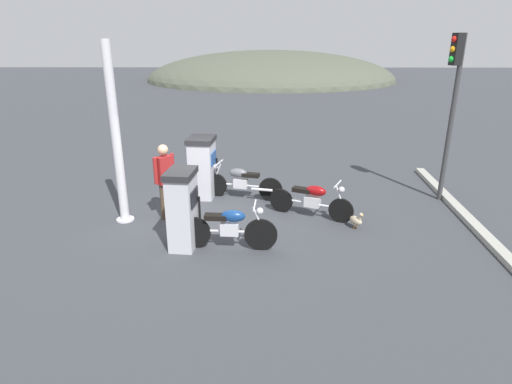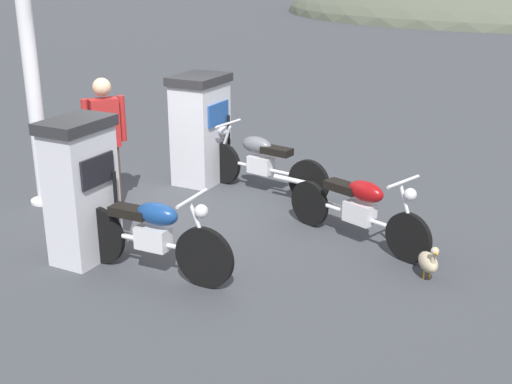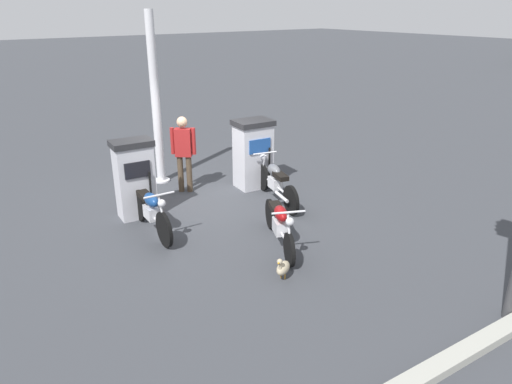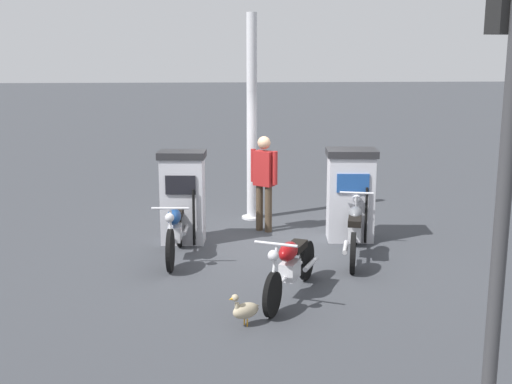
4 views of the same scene
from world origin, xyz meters
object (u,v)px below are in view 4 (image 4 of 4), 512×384
object	(u,v)px
roadside_traffic_light	(505,114)
motorcycle_near_pump	(175,230)
fuel_pump_near	(183,197)
motorcycle_far_pump	(355,230)
fuel_pump_far	(351,194)
motorcycle_extra	(290,265)
canopy_support_pole	(252,122)
wandering_duck	(245,310)
attendant_person	(264,177)

from	to	relation	value
roadside_traffic_light	motorcycle_near_pump	bearing A→B (deg)	-151.52
fuel_pump_near	motorcycle_far_pump	distance (m)	2.97
motorcycle_far_pump	fuel_pump_far	bearing A→B (deg)	172.31
motorcycle_extra	roadside_traffic_light	xyz separation A→B (m)	(3.42, 1.22, 2.33)
motorcycle_extra	roadside_traffic_light	world-z (taller)	roadside_traffic_light
fuel_pump_near	canopy_support_pole	distance (m)	2.33
motorcycle_extra	fuel_pump_far	bearing A→B (deg)	153.19
wandering_duck	motorcycle_extra	bearing A→B (deg)	144.23
motorcycle_extra	canopy_support_pole	distance (m)	4.57
motorcycle_far_pump	canopy_support_pole	distance (m)	3.35
motorcycle_near_pump	canopy_support_pole	size ratio (longest dim) A/B	0.50
fuel_pump_far	motorcycle_extra	bearing A→B (deg)	-26.81
fuel_pump_near	attendant_person	bearing A→B (deg)	114.31
motorcycle_far_pump	canopy_support_pole	xyz separation A→B (m)	(-2.63, -1.48, 1.45)
motorcycle_near_pump	motorcycle_far_pump	bearing A→B (deg)	87.60
wandering_duck	attendant_person	bearing A→B (deg)	172.43
attendant_person	canopy_support_pole	bearing A→B (deg)	-170.43
fuel_pump_near	motorcycle_extra	xyz separation A→B (m)	(2.72, 1.53, -0.36)
motorcycle_far_pump	attendant_person	distance (m)	2.21
fuel_pump_near	motorcycle_extra	world-z (taller)	fuel_pump_near
motorcycle_near_pump	canopy_support_pole	distance (m)	3.20
wandering_duck	roadside_traffic_light	size ratio (longest dim) A/B	0.11
roadside_traffic_light	wandering_duck	bearing A→B (deg)	-143.33
motorcycle_near_pump	wandering_duck	size ratio (longest dim) A/B	4.60
motorcycle_near_pump	canopy_support_pole	xyz separation A→B (m)	(-2.51, 1.38, 1.43)
attendant_person	wandering_duck	size ratio (longest dim) A/B	4.07
motorcycle_extra	canopy_support_pole	size ratio (longest dim) A/B	0.47
attendant_person	roadside_traffic_light	distance (m)	7.14
motorcycle_far_pump	motorcycle_extra	xyz separation A→B (m)	(1.70, -1.24, -0.00)
canopy_support_pole	roadside_traffic_light	bearing A→B (deg)	10.70
fuel_pump_far	wandering_duck	bearing A→B (deg)	-29.21
fuel_pump_far	attendant_person	distance (m)	1.61
motorcycle_near_pump	roadside_traffic_light	size ratio (longest dim) A/B	0.48
motorcycle_extra	wandering_duck	bearing A→B (deg)	-35.77
motorcycle_far_pump	attendant_person	size ratio (longest dim) A/B	1.18
fuel_pump_far	roadside_traffic_light	world-z (taller)	roadside_traffic_light
motorcycle_extra	wandering_duck	world-z (taller)	motorcycle_extra
wandering_duck	canopy_support_pole	xyz separation A→B (m)	(-5.24, 0.41, 1.70)
fuel_pump_near	canopy_support_pole	xyz separation A→B (m)	(-1.61, 1.28, 1.09)
motorcycle_near_pump	motorcycle_extra	xyz separation A→B (m)	(1.82, 1.62, -0.02)
roadside_traffic_light	canopy_support_pole	bearing A→B (deg)	-169.30
fuel_pump_near	wandering_duck	distance (m)	3.78
fuel_pump_far	motorcycle_extra	world-z (taller)	fuel_pump_far
motorcycle_near_pump	roadside_traffic_light	xyz separation A→B (m)	(5.24, 2.84, 2.30)
motorcycle_far_pump	wandering_duck	size ratio (longest dim) A/B	4.82
motorcycle_far_pump	motorcycle_near_pump	bearing A→B (deg)	-92.40
canopy_support_pole	motorcycle_far_pump	bearing A→B (deg)	29.40
canopy_support_pole	motorcycle_extra	bearing A→B (deg)	3.24
fuel_pump_far	motorcycle_near_pump	xyz separation A→B (m)	(0.90, -3.00, -0.34)
motorcycle_far_pump	wandering_duck	bearing A→B (deg)	-35.96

